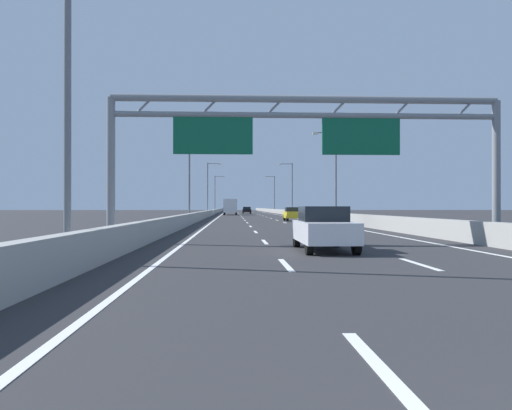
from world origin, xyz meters
TOP-DOWN VIEW (x-y plane):
  - ground_plane at (0.00, 100.00)m, footprint 260.00×260.00m
  - lane_dash_left_0 at (-1.80, 3.50)m, footprint 0.16×3.00m
  - lane_dash_left_1 at (-1.80, 12.50)m, footprint 0.16×3.00m
  - lane_dash_left_2 at (-1.80, 21.50)m, footprint 0.16×3.00m
  - lane_dash_left_3 at (-1.80, 30.50)m, footprint 0.16×3.00m
  - lane_dash_left_4 at (-1.80, 39.50)m, footprint 0.16×3.00m
  - lane_dash_left_5 at (-1.80, 48.50)m, footprint 0.16×3.00m
  - lane_dash_left_6 at (-1.80, 57.50)m, footprint 0.16×3.00m
  - lane_dash_left_7 at (-1.80, 66.50)m, footprint 0.16×3.00m
  - lane_dash_left_8 at (-1.80, 75.50)m, footprint 0.16×3.00m
  - lane_dash_left_9 at (-1.80, 84.50)m, footprint 0.16×3.00m
  - lane_dash_left_10 at (-1.80, 93.50)m, footprint 0.16×3.00m
  - lane_dash_left_11 at (-1.80, 102.50)m, footprint 0.16×3.00m
  - lane_dash_left_12 at (-1.80, 111.50)m, footprint 0.16×3.00m
  - lane_dash_left_13 at (-1.80, 120.50)m, footprint 0.16×3.00m
  - lane_dash_left_14 at (-1.80, 129.50)m, footprint 0.16×3.00m
  - lane_dash_left_15 at (-1.80, 138.50)m, footprint 0.16×3.00m
  - lane_dash_left_16 at (-1.80, 147.50)m, footprint 0.16×3.00m
  - lane_dash_left_17 at (-1.80, 156.50)m, footprint 0.16×3.00m
  - lane_dash_right_1 at (1.80, 12.50)m, footprint 0.16×3.00m
  - lane_dash_right_2 at (1.80, 21.50)m, footprint 0.16×3.00m
  - lane_dash_right_3 at (1.80, 30.50)m, footprint 0.16×3.00m
  - lane_dash_right_4 at (1.80, 39.50)m, footprint 0.16×3.00m
  - lane_dash_right_5 at (1.80, 48.50)m, footprint 0.16×3.00m
  - lane_dash_right_6 at (1.80, 57.50)m, footprint 0.16×3.00m
  - lane_dash_right_7 at (1.80, 66.50)m, footprint 0.16×3.00m
  - lane_dash_right_8 at (1.80, 75.50)m, footprint 0.16×3.00m
  - lane_dash_right_9 at (1.80, 84.50)m, footprint 0.16×3.00m
  - lane_dash_right_10 at (1.80, 93.50)m, footprint 0.16×3.00m
  - lane_dash_right_11 at (1.80, 102.50)m, footprint 0.16×3.00m
  - lane_dash_right_12 at (1.80, 111.50)m, footprint 0.16×3.00m
  - lane_dash_right_13 at (1.80, 120.50)m, footprint 0.16×3.00m
  - lane_dash_right_14 at (1.80, 129.50)m, footprint 0.16×3.00m
  - lane_dash_right_15 at (1.80, 138.50)m, footprint 0.16×3.00m
  - lane_dash_right_16 at (1.80, 147.50)m, footprint 0.16×3.00m
  - lane_dash_right_17 at (1.80, 156.50)m, footprint 0.16×3.00m
  - edge_line_left at (-5.25, 88.00)m, footprint 0.16×176.00m
  - edge_line_right at (5.25, 88.00)m, footprint 0.16×176.00m
  - barrier_left at (-6.90, 110.00)m, footprint 0.45×220.00m
  - barrier_right at (6.90, 110.00)m, footprint 0.45×220.00m
  - sign_gantry at (-0.19, 21.19)m, footprint 17.12×0.36m
  - streetlamp_left_near at (-7.47, 13.13)m, footprint 2.58×0.28m
  - streetlamp_left_mid at (-7.47, 53.51)m, footprint 2.58×0.28m
  - streetlamp_right_mid at (7.47, 53.51)m, footprint 2.58×0.28m
  - streetlamp_left_far at (-7.47, 93.89)m, footprint 2.58×0.28m
  - streetlamp_right_far at (7.47, 93.89)m, footprint 2.58×0.28m
  - streetlamp_left_distant at (-7.47, 134.28)m, footprint 2.58×0.28m
  - streetlamp_right_distant at (7.47, 134.28)m, footprint 2.58×0.28m
  - black_car at (-0.05, 113.64)m, footprint 1.88×4.37m
  - white_car at (0.00, 17.01)m, footprint 1.75×4.39m
  - blue_car at (3.36, 36.83)m, footprint 1.83×4.54m
  - yellow_car at (3.39, 54.99)m, footprint 1.89×4.12m
  - box_truck at (-3.59, 95.34)m, footprint 2.45×7.78m

SIDE VIEW (x-z plane):
  - ground_plane at x=0.00m, z-range 0.00..0.00m
  - lane_dash_left_0 at x=-1.80m, z-range 0.00..0.01m
  - lane_dash_left_1 at x=-1.80m, z-range 0.00..0.01m
  - lane_dash_left_2 at x=-1.80m, z-range 0.00..0.01m
  - lane_dash_left_3 at x=-1.80m, z-range 0.00..0.01m
  - lane_dash_left_4 at x=-1.80m, z-range 0.00..0.01m
  - lane_dash_left_5 at x=-1.80m, z-range 0.00..0.01m
  - lane_dash_left_6 at x=-1.80m, z-range 0.00..0.01m
  - lane_dash_left_7 at x=-1.80m, z-range 0.00..0.01m
  - lane_dash_left_8 at x=-1.80m, z-range 0.00..0.01m
  - lane_dash_left_9 at x=-1.80m, z-range 0.00..0.01m
  - lane_dash_left_10 at x=-1.80m, z-range 0.00..0.01m
  - lane_dash_left_11 at x=-1.80m, z-range 0.00..0.01m
  - lane_dash_left_12 at x=-1.80m, z-range 0.00..0.01m
  - lane_dash_left_13 at x=-1.80m, z-range 0.00..0.01m
  - lane_dash_left_14 at x=-1.80m, z-range 0.00..0.01m
  - lane_dash_left_15 at x=-1.80m, z-range 0.00..0.01m
  - lane_dash_left_16 at x=-1.80m, z-range 0.00..0.01m
  - lane_dash_left_17 at x=-1.80m, z-range 0.00..0.01m
  - lane_dash_right_1 at x=1.80m, z-range 0.00..0.01m
  - lane_dash_right_2 at x=1.80m, z-range 0.00..0.01m
  - lane_dash_right_3 at x=1.80m, z-range 0.00..0.01m
  - lane_dash_right_4 at x=1.80m, z-range 0.00..0.01m
  - lane_dash_right_5 at x=1.80m, z-range 0.00..0.01m
  - lane_dash_right_6 at x=1.80m, z-range 0.00..0.01m
  - lane_dash_right_7 at x=1.80m, z-range 0.00..0.01m
  - lane_dash_right_8 at x=1.80m, z-range 0.00..0.01m
  - lane_dash_right_9 at x=1.80m, z-range 0.00..0.01m
  - lane_dash_right_10 at x=1.80m, z-range 0.00..0.01m
  - lane_dash_right_11 at x=1.80m, z-range 0.00..0.01m
  - lane_dash_right_12 at x=1.80m, z-range 0.00..0.01m
  - lane_dash_right_13 at x=1.80m, z-range 0.00..0.01m
  - lane_dash_right_14 at x=1.80m, z-range 0.00..0.01m
  - lane_dash_right_15 at x=1.80m, z-range 0.00..0.01m
  - lane_dash_right_16 at x=1.80m, z-range 0.00..0.01m
  - lane_dash_right_17 at x=1.80m, z-range 0.00..0.01m
  - edge_line_left at x=-5.25m, z-range 0.00..0.01m
  - edge_line_right at x=5.25m, z-range 0.00..0.01m
  - barrier_left at x=-6.90m, z-range 0.00..0.95m
  - barrier_right at x=6.90m, z-range 0.00..0.95m
  - black_car at x=-0.05m, z-range 0.01..1.49m
  - yellow_car at x=3.39m, z-range 0.02..1.50m
  - white_car at x=0.00m, z-range 0.01..1.57m
  - blue_car at x=3.36m, z-range 0.02..1.57m
  - box_truck at x=-3.59m, z-range 0.16..3.07m
  - sign_gantry at x=-0.19m, z-range 1.66..8.02m
  - streetlamp_left_near at x=-7.47m, z-range 0.65..10.15m
  - streetlamp_left_mid at x=-7.47m, z-range 0.65..10.15m
  - streetlamp_right_mid at x=7.47m, z-range 0.65..10.15m
  - streetlamp_left_far at x=-7.47m, z-range 0.65..10.15m
  - streetlamp_right_far at x=7.47m, z-range 0.65..10.15m
  - streetlamp_left_distant at x=-7.47m, z-range 0.65..10.15m
  - streetlamp_right_distant at x=7.47m, z-range 0.65..10.15m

